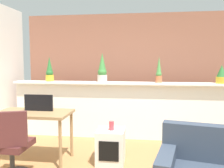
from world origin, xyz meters
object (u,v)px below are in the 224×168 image
potted_plant_3 (222,75)px  tv_monitor (39,103)px  potted_plant_0 (50,71)px  side_cube_shelf (111,146)px  office_chair (11,151)px  potted_plant_2 (159,72)px  vase_on_shelf (111,126)px  potted_plant_1 (102,70)px  desk (33,117)px

potted_plant_3 → tv_monitor: (-2.94, -1.11, -0.38)m
potted_plant_0 → side_cube_shelf: potted_plant_0 is taller
office_chair → side_cube_shelf: (1.15, 0.70, -0.14)m
tv_monitor → side_cube_shelf: tv_monitor is taller
potted_plant_2 → tv_monitor: 2.19m
side_cube_shelf → vase_on_shelf: vase_on_shelf is taller
potted_plant_0 → potted_plant_1: 1.07m
potted_plant_0 → potted_plant_3: size_ratio=1.47×
potted_plant_1 → vase_on_shelf: size_ratio=4.25×
office_chair → desk: bearing=90.0°
side_cube_shelf → desk: bearing=-175.8°
potted_plant_0 → vase_on_shelf: (1.40, -1.15, -0.74)m
potted_plant_2 → desk: size_ratio=0.44×
side_cube_shelf → potted_plant_0: bearing=140.7°
office_chair → vase_on_shelf: bearing=30.7°
potted_plant_1 → vase_on_shelf: potted_plant_1 is taller
potted_plant_3 → desk: size_ratio=0.30×
desk → vase_on_shelf: desk is taller
potted_plant_1 → office_chair: 2.21m
potted_plant_1 → potted_plant_2: (1.06, 0.00, -0.03)m
potted_plant_0 → vase_on_shelf: potted_plant_0 is taller
potted_plant_0 → potted_plant_2: size_ratio=1.00×
tv_monitor → office_chair: size_ratio=0.48×
potted_plant_3 → office_chair: potted_plant_3 is taller
side_cube_shelf → potted_plant_2: bearing=56.5°
desk → side_cube_shelf: 1.22m
vase_on_shelf → desk: bearing=-176.6°
side_cube_shelf → potted_plant_3: bearing=31.1°
tv_monitor → vase_on_shelf: bearing=-0.6°
vase_on_shelf → side_cube_shelf: bearing=131.3°
potted_plant_0 → vase_on_shelf: size_ratio=3.72×
potted_plant_2 → office_chair: (-1.89, -1.82, -0.92)m
potted_plant_0 → desk: 1.40m
potted_plant_0 → office_chair: (0.24, -1.84, -0.92)m
potted_plant_2 → vase_on_shelf: bearing=-122.7°
potted_plant_2 → vase_on_shelf: potted_plant_2 is taller
potted_plant_1 → tv_monitor: 1.44m
potted_plant_1 → potted_plant_2: 1.07m
office_chair → side_cube_shelf: office_chair is taller
potted_plant_1 → potted_plant_3: bearing=-0.2°
potted_plant_1 → desk: size_ratio=0.50×
potted_plant_2 → vase_on_shelf: (-0.73, -1.13, -0.74)m
potted_plant_2 → side_cube_shelf: (-0.74, -1.12, -1.05)m
potted_plant_2 → vase_on_shelf: 1.54m
desk → side_cube_shelf: (1.15, 0.08, -0.42)m
tv_monitor → desk: bearing=-122.1°
potted_plant_1 → potted_plant_3: potted_plant_1 is taller
potted_plant_3 → tv_monitor: 3.16m
potted_plant_3 → office_chair: (-2.99, -1.81, -0.87)m
potted_plant_3 → side_cube_shelf: bearing=-148.9°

